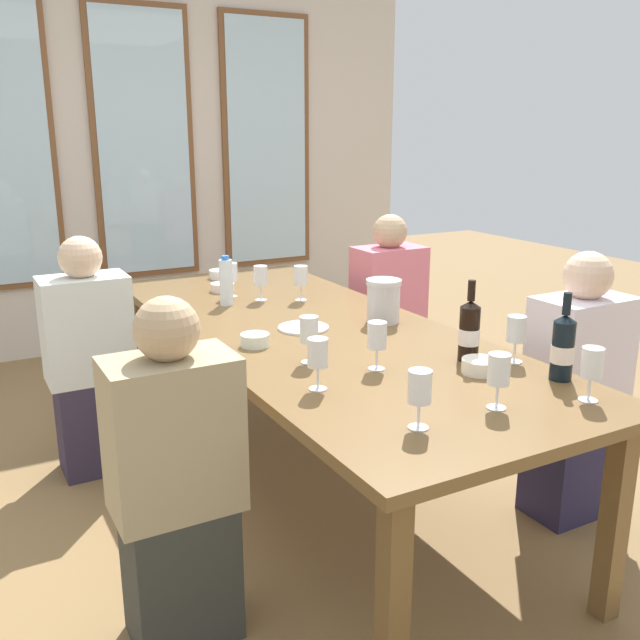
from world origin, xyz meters
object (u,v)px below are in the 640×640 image
(tasting_bowl_1, at_px, (221,274))
(wine_glass_8, at_px, (301,276))
(wine_bottle_0, at_px, (563,347))
(water_bottle, at_px, (226,282))
(wine_glass_0, at_px, (499,371))
(wine_glass_5, at_px, (592,364))
(wine_bottle_1, at_px, (469,330))
(seated_person_0, at_px, (90,363))
(wine_glass_2, at_px, (309,331))
(wine_glass_6, at_px, (261,277))
(seated_person_1, at_px, (388,318))
(seated_person_2, at_px, (176,485))
(metal_pitcher, at_px, (383,301))
(wine_glass_7, at_px, (420,388))
(wine_glass_4, at_px, (318,354))
(white_plate_0, at_px, (303,328))
(tasting_bowl_0, at_px, (223,287))
(dining_table, at_px, (314,342))
(wine_glass_3, at_px, (516,331))
(tasting_bowl_3, at_px, (255,340))
(seated_person_3, at_px, (576,395))
(tasting_bowl_2, at_px, (480,366))
(wine_glass_9, at_px, (377,338))
(wine_glass_1, at_px, (231,273))

(tasting_bowl_1, relative_size, wine_glass_8, 0.74)
(wine_bottle_0, bearing_deg, water_bottle, 112.00)
(wine_glass_0, height_order, wine_glass_5, same)
(wine_bottle_1, height_order, seated_person_0, seated_person_0)
(wine_glass_2, height_order, wine_glass_6, same)
(tasting_bowl_1, height_order, seated_person_1, seated_person_1)
(tasting_bowl_1, bearing_deg, seated_person_2, -115.00)
(metal_pitcher, relative_size, water_bottle, 0.79)
(wine_glass_2, distance_m, wine_glass_7, 0.66)
(wine_bottle_0, height_order, wine_glass_4, wine_bottle_0)
(tasting_bowl_1, bearing_deg, white_plate_0, -93.19)
(wine_glass_5, height_order, wine_glass_7, same)
(tasting_bowl_0, bearing_deg, wine_glass_6, -71.43)
(white_plate_0, bearing_deg, seated_person_1, 36.07)
(dining_table, xyz_separation_m, tasting_bowl_1, (0.02, 1.16, 0.08))
(wine_glass_3, xyz_separation_m, wine_glass_7, (-0.65, -0.30, 0.00))
(dining_table, height_order, tasting_bowl_3, tasting_bowl_3)
(metal_pitcher, height_order, tasting_bowl_1, metal_pitcher)
(wine_glass_6, xyz_separation_m, seated_person_3, (0.81, -1.27, -0.33))
(wine_bottle_1, xyz_separation_m, wine_glass_2, (-0.53, 0.25, 0.01))
(wine_glass_5, bearing_deg, wine_bottle_0, 68.29)
(wine_bottle_0, xyz_separation_m, wine_glass_0, (-0.37, -0.09, 0.01))
(seated_person_3, bearing_deg, wine_bottle_0, -147.09)
(tasting_bowl_2, relative_size, seated_person_0, 0.11)
(tasting_bowl_0, bearing_deg, wine_bottle_0, -73.71)
(tasting_bowl_2, xyz_separation_m, wine_glass_0, (-0.17, -0.27, 0.10))
(wine_glass_2, bearing_deg, seated_person_2, -156.44)
(wine_glass_5, bearing_deg, wine_glass_4, 144.65)
(wine_bottle_0, relative_size, seated_person_3, 0.27)
(tasting_bowl_3, bearing_deg, wine_glass_6, 64.12)
(wine_glass_2, bearing_deg, seated_person_1, 44.55)
(white_plate_0, distance_m, wine_glass_2, 0.46)
(tasting_bowl_0, bearing_deg, seated_person_2, -116.17)
(tasting_bowl_1, relative_size, seated_person_3, 0.12)
(wine_glass_2, distance_m, wine_glass_9, 0.25)
(tasting_bowl_1, xyz_separation_m, wine_glass_8, (0.16, -0.69, 0.10))
(tasting_bowl_0, relative_size, seated_person_3, 0.11)
(dining_table, height_order, wine_bottle_1, wine_bottle_1)
(tasting_bowl_0, height_order, wine_glass_4, wine_glass_4)
(wine_bottle_1, bearing_deg, wine_glass_9, 168.15)
(wine_glass_7, bearing_deg, white_plate_0, 80.28)
(wine_glass_1, height_order, wine_glass_9, same)
(wine_glass_0, distance_m, wine_glass_1, 1.75)
(wine_glass_0, relative_size, seated_person_0, 0.16)
(metal_pitcher, bearing_deg, wine_bottle_1, -91.73)
(seated_person_1, bearing_deg, tasting_bowl_2, -112.26)
(dining_table, bearing_deg, wine_glass_6, 89.27)
(tasting_bowl_2, relative_size, wine_glass_9, 0.73)
(wine_glass_7, bearing_deg, seated_person_2, 146.21)
(metal_pitcher, distance_m, seated_person_0, 1.37)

